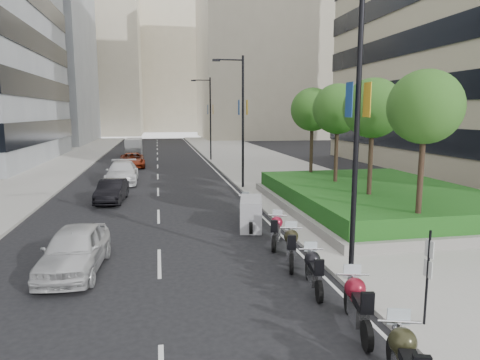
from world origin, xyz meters
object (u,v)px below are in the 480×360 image
object	(u,v)px
motorcycle_2	(314,271)
car_c	(122,172)
lamp_post_0	(352,118)
motorcycle_4	(276,230)
motorcycle_6	(245,206)
motorcycle_3	(291,247)
lamp_post_1	(241,115)
car_b	(112,191)
delivery_van	(134,148)
car_a	(75,249)
lamp_post_2	(209,114)
car_d	(132,160)
parking_sign	(428,273)
motorcycle_1	(357,304)
motorcycle_5	(251,214)

from	to	relation	value
motorcycle_2	car_c	xyz separation A→B (m)	(-7.12, 21.42, 0.21)
lamp_post_0	motorcycle_4	size ratio (longest dim) A/B	4.20
motorcycle_6	lamp_post_0	bearing A→B (deg)	-156.85
motorcycle_3	lamp_post_1	bearing A→B (deg)	12.43
car_b	delivery_van	world-z (taller)	delivery_van
motorcycle_6	car_a	bearing A→B (deg)	146.58
lamp_post_2	motorcycle_3	size ratio (longest dim) A/B	3.89
motorcycle_3	car_c	size ratio (longest dim) A/B	0.42
lamp_post_2	car_d	world-z (taller)	lamp_post_2
parking_sign	car_b	distance (m)	19.37
motorcycle_4	delivery_van	xyz separation A→B (m)	(-7.45, 38.68, 0.37)
motorcycle_3	delivery_van	bearing A→B (deg)	26.95
motorcycle_2	car_a	bearing A→B (deg)	77.74
car_a	motorcycle_1	bearing A→B (deg)	-32.03
car_c	delivery_van	size ratio (longest dim) A/B	1.12
lamp_post_0	motorcycle_3	xyz separation A→B (m)	(-1.13, 2.00, -4.43)
motorcycle_4	lamp_post_1	bearing A→B (deg)	16.43
lamp_post_2	parking_sign	bearing A→B (deg)	-89.01
lamp_post_1	motorcycle_2	bearing A→B (deg)	-93.79
lamp_post_1	motorcycle_6	world-z (taller)	lamp_post_1
lamp_post_0	parking_sign	xyz separation A→B (m)	(0.66, -3.00, -3.61)
motorcycle_1	car_a	distance (m)	9.16
car_d	motorcycle_2	bearing A→B (deg)	-80.99
parking_sign	car_d	distance (m)	34.91
lamp_post_2	motorcycle_1	size ratio (longest dim) A/B	3.72
car_d	delivery_van	xyz separation A→B (m)	(-0.45, 12.10, 0.27)
parking_sign	motorcycle_4	xyz separation A→B (m)	(-1.70, 7.23, -0.86)
motorcycle_6	car_c	bearing A→B (deg)	44.35
lamp_post_1	car_b	size ratio (longest dim) A/B	2.22
motorcycle_1	motorcycle_6	bearing A→B (deg)	14.15
motorcycle_5	motorcycle_6	distance (m)	2.23
motorcycle_4	lamp_post_0	bearing A→B (deg)	-145.00
parking_sign	motorcycle_1	world-z (taller)	parking_sign
car_c	delivery_van	world-z (taller)	delivery_van
car_a	motorcycle_4	bearing A→B (deg)	15.64
parking_sign	motorcycle_2	world-z (taller)	parking_sign
parking_sign	motorcycle_5	world-z (taller)	parking_sign
motorcycle_1	motorcycle_4	bearing A→B (deg)	13.08
parking_sign	car_c	world-z (taller)	parking_sign
parking_sign	motorcycle_3	distance (m)	5.38
motorcycle_2	car_a	size ratio (longest dim) A/B	0.50
motorcycle_3	lamp_post_2	bearing A→B (deg)	14.77
motorcycle_5	car_d	xyz separation A→B (m)	(-6.54, 24.02, -0.00)
lamp_post_2	parking_sign	distance (m)	38.18
lamp_post_0	motorcycle_2	xyz separation A→B (m)	(-1.14, -0.22, -4.47)
lamp_post_1	motorcycle_1	world-z (taller)	lamp_post_1
lamp_post_1	motorcycle_4	bearing A→B (deg)	-94.68
motorcycle_3	car_b	size ratio (longest dim) A/B	0.57
parking_sign	motorcycle_1	distance (m)	1.83
lamp_post_2	motorcycle_4	xyz separation A→B (m)	(-1.05, -30.77, -4.47)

